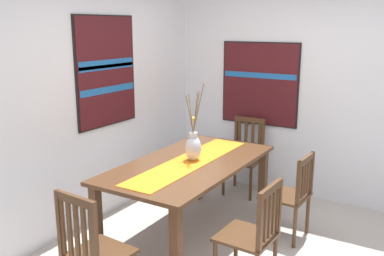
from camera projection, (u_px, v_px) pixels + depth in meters
The scene contains 11 objects.
wall_back at pixel (88, 96), 4.47m from camera, with size 6.40×0.12×2.70m, color silver.
wall_side at pixel (317, 88), 5.07m from camera, with size 0.12×6.40×2.70m, color silver.
dining_table at pixel (190, 172), 4.20m from camera, with size 1.91×0.99×0.78m.
table_runner at pixel (190, 162), 4.18m from camera, with size 1.76×0.36×0.01m, color orange.
centerpiece_vase at pixel (193, 146), 4.18m from camera, with size 0.18×0.22×0.76m.
chair_0 at pixel (291, 194), 4.22m from camera, with size 0.44×0.44×0.87m.
chair_1 at pixel (245, 155), 5.40m from camera, with size 0.44×0.44×0.94m.
chair_2 at pixel (92, 250), 3.10m from camera, with size 0.45×0.45×0.95m.
chair_3 at pixel (254, 233), 3.39m from camera, with size 0.43×0.43×0.90m.
painting_on_back_wall at pixel (106, 71), 4.56m from camera, with size 0.88×0.05×1.16m.
painting_on_side_wall at pixel (260, 84), 5.37m from camera, with size 0.05×1.01×1.03m.
Camera 1 is at (-3.22, -1.37, 2.07)m, focal length 40.30 mm.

